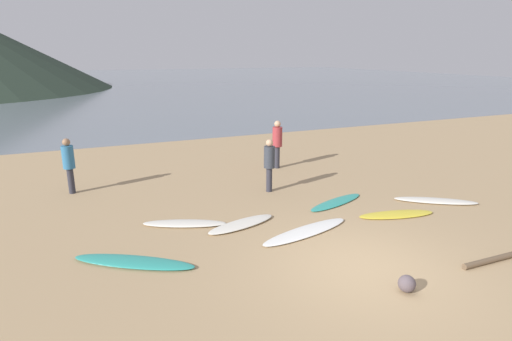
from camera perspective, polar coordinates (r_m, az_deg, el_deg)
ground_plane at (r=17.44m, az=-5.72°, el=1.34°), size 120.00×120.00×0.20m
ocean_water at (r=70.64m, az=-19.40°, el=11.51°), size 140.00×100.00×0.01m
surfboard_0 at (r=9.20m, az=-16.49°, el=-11.97°), size 2.53×1.91×0.10m
surfboard_1 at (r=10.84m, az=-9.83°, el=-7.19°), size 2.16×1.29×0.09m
surfboard_2 at (r=10.64m, az=-2.02°, el=-7.38°), size 2.05×1.05×0.10m
surfboard_3 at (r=10.32m, az=6.89°, el=-8.33°), size 2.72×1.19×0.08m
surfboard_4 at (r=12.41m, az=10.99°, el=-4.30°), size 2.24×1.18×0.06m
surfboard_5 at (r=11.91m, az=18.78°, el=-5.74°), size 2.21×1.01×0.06m
surfboard_6 at (r=13.35m, az=23.49°, el=-3.83°), size 2.25×1.73×0.10m
person_0 at (r=12.94m, az=1.85°, el=1.31°), size 0.34×0.34×1.69m
person_1 at (r=14.01m, az=-24.40°, el=1.15°), size 0.35×0.35×1.75m
person_2 at (r=15.67m, az=2.95°, el=4.16°), size 0.37×0.37×1.83m
driftwood_log at (r=10.33m, az=30.43°, el=-10.35°), size 1.98×0.15×0.13m
beach_rock_near at (r=8.36m, az=20.06°, el=-14.43°), size 0.32×0.32×0.32m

